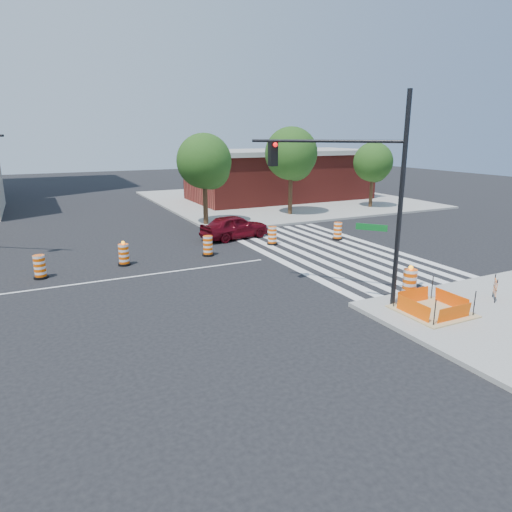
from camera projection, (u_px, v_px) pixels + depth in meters
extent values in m
plane|color=black|center=(116.00, 279.00, 19.57)|extent=(120.00, 120.00, 0.00)
cube|color=gray|center=(279.00, 199.00, 42.82)|extent=(22.00, 22.00, 0.15)
cube|color=silver|center=(275.00, 258.00, 22.89)|extent=(0.45, 13.50, 0.01)
cube|color=silver|center=(291.00, 256.00, 23.28)|extent=(0.45, 13.50, 0.01)
cube|color=silver|center=(306.00, 254.00, 23.66)|extent=(0.45, 13.50, 0.01)
cube|color=silver|center=(320.00, 252.00, 24.04)|extent=(0.45, 13.50, 0.01)
cube|color=silver|center=(334.00, 250.00, 24.43)|extent=(0.45, 13.50, 0.01)
cube|color=silver|center=(348.00, 248.00, 24.81)|extent=(0.45, 13.50, 0.01)
cube|color=silver|center=(361.00, 246.00, 25.20)|extent=(0.45, 13.50, 0.01)
cube|color=silver|center=(374.00, 245.00, 25.58)|extent=(0.45, 13.50, 0.01)
cube|color=silver|center=(116.00, 279.00, 19.57)|extent=(14.00, 0.12, 0.01)
cube|color=tan|center=(432.00, 311.00, 15.56)|extent=(2.20, 2.20, 0.05)
cube|color=#FB5405|center=(454.00, 314.00, 14.72)|extent=(1.44, 0.02, 0.55)
cube|color=#FB5405|center=(413.00, 296.00, 16.28)|extent=(1.44, 0.02, 0.55)
cube|color=#FB5405|center=(413.00, 309.00, 15.12)|extent=(0.02, 1.44, 0.55)
cube|color=#FB5405|center=(452.00, 300.00, 15.88)|extent=(0.02, 1.44, 0.55)
cylinder|color=black|center=(435.00, 313.00, 14.29)|extent=(0.04, 0.04, 0.90)
cylinder|color=black|center=(474.00, 304.00, 15.06)|extent=(0.04, 0.04, 0.90)
cylinder|color=black|center=(394.00, 295.00, 15.85)|extent=(0.04, 0.04, 0.90)
cylinder|color=black|center=(432.00, 288.00, 16.62)|extent=(0.04, 0.04, 0.90)
cube|color=maroon|center=(279.00, 177.00, 42.29)|extent=(16.00, 8.00, 4.20)
cube|color=gray|center=(280.00, 152.00, 41.69)|extent=(16.50, 8.50, 0.40)
imported|color=#530710|center=(235.00, 227.00, 26.99)|extent=(4.40, 2.38, 1.42)
cylinder|color=black|center=(401.00, 203.00, 15.34)|extent=(0.16, 0.16, 7.28)
cylinder|color=black|center=(324.00, 141.00, 15.87)|extent=(3.60, 4.24, 0.11)
cube|color=black|center=(273.00, 154.00, 16.73)|extent=(0.29, 0.25, 0.91)
sphere|color=#FF0C0C|center=(275.00, 145.00, 16.49)|extent=(0.16, 0.16, 0.16)
cube|color=#0C591E|center=(371.00, 227.00, 15.93)|extent=(0.73, 0.86, 0.23)
cylinder|color=black|center=(408.00, 296.00, 16.99)|extent=(0.63, 0.63, 0.10)
cylinder|color=#FF5805|center=(410.00, 282.00, 16.86)|extent=(0.50, 0.50, 0.99)
sphere|color=#FF990C|center=(411.00, 267.00, 16.71)|extent=(0.17, 0.17, 0.17)
cube|color=#FF5805|center=(496.00, 284.00, 16.55)|extent=(0.58, 0.53, 0.25)
cube|color=#FF5805|center=(495.00, 291.00, 16.62)|extent=(0.58, 0.53, 0.19)
cylinder|color=black|center=(496.00, 291.00, 16.29)|extent=(0.04, 0.04, 0.89)
cylinder|color=black|center=(494.00, 286.00, 16.90)|extent=(0.04, 0.04, 0.89)
cylinder|color=#382314|center=(205.00, 198.00, 30.31)|extent=(0.33, 0.33, 3.83)
sphere|color=#1D4313|center=(204.00, 161.00, 29.68)|extent=(3.59, 3.59, 3.59)
sphere|color=#1D4313|center=(210.00, 170.00, 30.32)|extent=(2.63, 2.63, 2.63)
sphere|color=#1D4313|center=(199.00, 167.00, 29.43)|extent=(2.39, 2.39, 2.39)
cylinder|color=#382314|center=(290.00, 189.00, 34.05)|extent=(0.31, 0.31, 4.11)
sphere|color=#1D4313|center=(291.00, 153.00, 33.38)|extent=(3.86, 3.86, 3.86)
sphere|color=#1D4313|center=(295.00, 162.00, 34.00)|extent=(2.83, 2.83, 2.83)
sphere|color=#1D4313|center=(288.00, 159.00, 33.15)|extent=(2.57, 2.57, 2.57)
cylinder|color=#382314|center=(371.00, 188.00, 37.49)|extent=(0.29, 0.29, 3.39)
sphere|color=#1D4313|center=(373.00, 162.00, 36.93)|extent=(3.17, 3.17, 3.17)
sphere|color=#1D4313|center=(375.00, 168.00, 37.50)|extent=(2.33, 2.33, 2.33)
sphere|color=#1D4313|center=(371.00, 166.00, 36.71)|extent=(2.12, 2.12, 2.12)
cylinder|color=black|center=(41.00, 277.00, 19.68)|extent=(0.60, 0.60, 0.10)
cylinder|color=#FF5805|center=(40.00, 266.00, 19.55)|extent=(0.48, 0.48, 0.95)
cylinder|color=black|center=(125.00, 264.00, 21.64)|extent=(0.60, 0.60, 0.10)
cylinder|color=#FF5805|center=(124.00, 254.00, 21.51)|extent=(0.48, 0.48, 0.95)
sphere|color=#FF990C|center=(123.00, 243.00, 21.37)|extent=(0.16, 0.16, 0.16)
cylinder|color=black|center=(208.00, 255.00, 23.33)|extent=(0.60, 0.60, 0.10)
cylinder|color=#FF5805|center=(208.00, 245.00, 23.20)|extent=(0.48, 0.48, 0.95)
cylinder|color=black|center=(272.00, 244.00, 25.65)|extent=(0.60, 0.60, 0.10)
cylinder|color=#FF5805|center=(272.00, 235.00, 25.52)|extent=(0.48, 0.48, 0.95)
cylinder|color=black|center=(337.00, 239.00, 26.83)|extent=(0.60, 0.60, 0.10)
cylinder|color=#FF5805|center=(338.00, 230.00, 26.70)|extent=(0.48, 0.48, 0.95)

